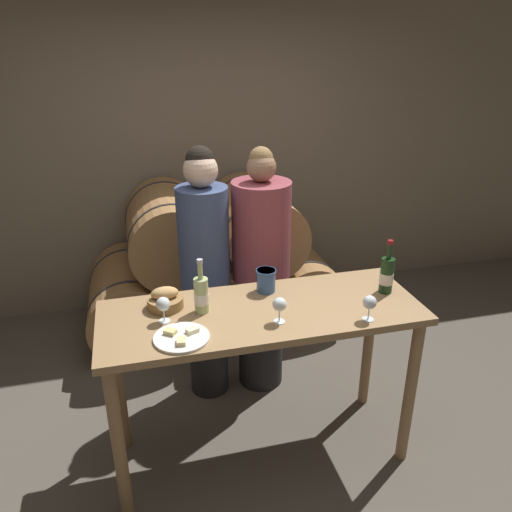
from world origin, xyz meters
The scene contains 14 objects.
ground_plane centered at (0.00, 0.00, 0.00)m, with size 10.00×10.00×0.00m, color #564F44.
stone_wall_back centered at (0.00, 2.11, 1.60)m, with size 10.00×0.12×3.20m.
barrel_stack centered at (0.00, 1.51, 0.54)m, with size 2.03×0.97×1.20m.
tasting_table centered at (0.00, 0.00, 0.81)m, with size 1.67×0.63×0.96m.
person_left centered at (-0.19, 0.66, 0.87)m, with size 0.32×0.32×1.69m.
person_right centered at (0.17, 0.66, 0.84)m, with size 0.37×0.37×1.66m.
wine_bottle_red centered at (0.71, 0.02, 1.06)m, with size 0.08×0.08×0.31m.
wine_bottle_white centered at (-0.30, 0.06, 1.05)m, with size 0.08×0.08×0.29m.
blue_crock centered at (0.08, 0.20, 1.03)m, with size 0.11×0.11×0.13m.
bread_basket centered at (-0.48, 0.15, 1.00)m, with size 0.19×0.19×0.12m.
cheese_plate centered at (-0.44, -0.17, 0.97)m, with size 0.26×0.26×0.04m.
wine_glass_far_left centered at (-0.50, 0.01, 1.05)m, with size 0.07×0.07×0.13m.
wine_glass_left centered at (0.05, -0.14, 1.05)m, with size 0.07×0.07×0.13m.
wine_glass_center centered at (0.49, -0.23, 1.05)m, with size 0.07×0.07×0.13m.
Camera 1 is at (-0.60, -2.18, 2.24)m, focal length 35.00 mm.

